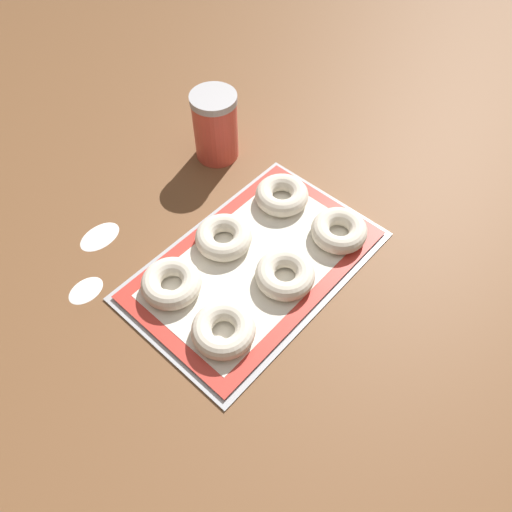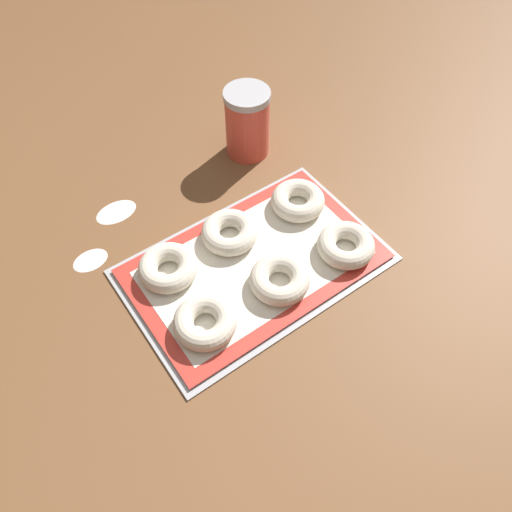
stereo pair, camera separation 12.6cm
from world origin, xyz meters
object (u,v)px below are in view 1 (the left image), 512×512
Objects in this scene: bagel_front_center at (285,274)px; bagel_back_left at (171,283)px; baking_tray at (256,264)px; bagel_front_left at (223,330)px; bagel_back_right at (282,195)px; bagel_front_right at (339,231)px; flour_canister at (215,126)px; bagel_back_center at (224,237)px.

bagel_back_left is at bearing 137.31° from bagel_front_center.
bagel_front_left is at bearing -157.57° from baking_tray.
baking_tray is 0.18m from bagel_back_right.
bagel_back_right is (0.31, -0.01, 0.00)m from bagel_back_left.
bagel_front_right is at bearing -4.37° from bagel_front_center.
bagel_back_center is at bearing -132.57° from flour_canister.
flour_canister is (0.18, 0.36, 0.05)m from bagel_front_center.
bagel_front_right and bagel_back_left have the same top height.
baking_tray is at bearing -122.23° from flour_canister.
flour_canister reaches higher than baking_tray.
bagel_front_left reaches higher than baking_tray.
baking_tray is at bearing 152.91° from bagel_front_right.
bagel_back_left is 1.00× the size of bagel_back_right.
baking_tray is 0.08m from bagel_front_center.
bagel_front_left and bagel_back_left have the same top height.
bagel_back_center is (0.15, 0.00, 0.00)m from bagel_back_left.
bagel_back_center is (-0.01, 0.15, 0.00)m from bagel_front_center.
bagel_back_left is at bearing 153.34° from bagel_front_right.
bagel_front_left is at bearing -135.82° from bagel_back_center.
bagel_back_left is 0.70× the size of flour_canister.
bagel_back_left is at bearing -178.40° from bagel_back_center.
flour_canister is at bearing 46.04° from bagel_front_left.
baking_tray is at bearing 93.72° from bagel_front_center.
bagel_back_right is (0.32, 0.13, 0.00)m from bagel_front_left.
bagel_front_right is 0.24m from bagel_back_center.
bagel_front_left is (-0.16, -0.07, 0.03)m from baking_tray.
bagel_back_left is at bearing -147.81° from flour_canister.
bagel_back_center is (-0.17, 0.16, 0.00)m from bagel_front_right.
bagel_back_center is at bearing 1.60° from bagel_back_left.
bagel_back_left is at bearing 88.03° from bagel_front_left.
bagel_back_center is at bearing 136.39° from bagel_front_right.
bagel_back_right is 0.23m from flour_canister.
bagel_front_left is 1.00× the size of bagel_back_right.
bagel_front_left and bagel_back_right have the same top height.
bagel_back_center is 0.29m from flour_canister.
bagel_front_center is 1.00× the size of bagel_back_left.
bagel_front_right is at bearing -43.61° from bagel_back_center.
bagel_back_left is at bearing 153.79° from baking_tray.
bagel_back_center is 0.17m from bagel_back_right.
bagel_front_right and bagel_back_center have the same top height.
flour_canister is at bearing 47.43° from bagel_back_center.
bagel_front_right is at bearing -27.09° from baking_tray.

